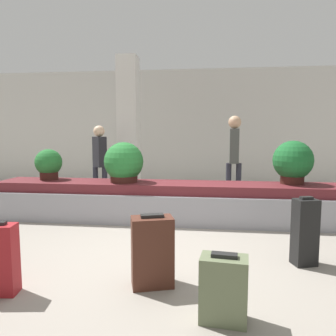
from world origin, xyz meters
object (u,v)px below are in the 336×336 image
(potted_plant_1, at_px, (293,162))
(traveler_0, at_px, (100,158))
(potted_plant_0, at_px, (49,164))
(potted_plant_2, at_px, (124,163))
(traveler_1, at_px, (234,151))
(suitcase_2, at_px, (305,232))
(pillar, at_px, (129,128))
(suitcase_4, at_px, (224,289))
(suitcase_3, at_px, (152,251))

(potted_plant_1, height_order, traveler_0, traveler_0)
(potted_plant_0, bearing_deg, potted_plant_1, 0.50)
(potted_plant_0, distance_m, potted_plant_2, 1.43)
(potted_plant_2, bearing_deg, traveler_1, 33.08)
(suitcase_2, xyz_separation_m, potted_plant_2, (-2.54, 1.68, 0.59))
(pillar, bearing_deg, potted_plant_0, -120.19)
(potted_plant_0, distance_m, traveler_0, 1.16)
(suitcase_2, relative_size, potted_plant_2, 1.15)
(pillar, height_order, potted_plant_1, pillar)
(pillar, relative_size, potted_plant_1, 4.46)
(suitcase_2, xyz_separation_m, traveler_0, (-3.34, 2.78, 0.59))
(pillar, bearing_deg, suitcase_4, -67.94)
(suitcase_2, distance_m, traveler_0, 4.39)
(traveler_1, bearing_deg, potted_plant_2, 125.81)
(potted_plant_0, xyz_separation_m, traveler_0, (0.62, 0.98, 0.04))
(pillar, bearing_deg, potted_plant_1, -28.61)
(suitcase_3, distance_m, potted_plant_0, 3.49)
(suitcase_4, xyz_separation_m, potted_plant_2, (-1.58, 2.93, 0.70))
(suitcase_2, relative_size, potted_plant_1, 1.10)
(pillar, relative_size, suitcase_4, 5.71)
(traveler_0, bearing_deg, suitcase_2, 6.55)
(pillar, xyz_separation_m, suitcase_2, (2.92, -3.59, -1.22))
(suitcase_2, height_order, suitcase_3, suitcase_2)
(suitcase_4, relative_size, potted_plant_1, 0.78)
(suitcase_3, height_order, potted_plant_2, potted_plant_2)
(suitcase_3, relative_size, potted_plant_2, 1.05)
(potted_plant_0, xyz_separation_m, potted_plant_2, (1.43, -0.12, 0.04))
(suitcase_2, xyz_separation_m, traveler_1, (-0.59, 2.95, 0.73))
(suitcase_4, xyz_separation_m, potted_plant_0, (-3.00, 3.05, 0.66))
(traveler_0, bearing_deg, suitcase_4, -13.13)
(potted_plant_1, bearing_deg, pillar, 151.39)
(suitcase_2, distance_m, suitcase_3, 1.78)
(pillar, relative_size, potted_plant_0, 5.80)
(suitcase_4, bearing_deg, pillar, 118.39)
(traveler_0, bearing_deg, potted_plant_2, -7.52)
(potted_plant_1, bearing_deg, traveler_0, 165.47)
(suitcase_3, relative_size, traveler_0, 0.44)
(suitcase_2, bearing_deg, potted_plant_0, 138.79)
(potted_plant_1, bearing_deg, suitcase_2, -98.96)
(suitcase_2, bearing_deg, potted_plant_2, 129.73)
(pillar, relative_size, suitcase_2, 4.06)
(potted_plant_2, bearing_deg, pillar, 101.38)
(suitcase_3, height_order, traveler_1, traveler_1)
(potted_plant_1, height_order, potted_plant_2, potted_plant_1)
(pillar, xyz_separation_m, traveler_1, (2.34, -0.64, -0.49))
(suitcase_4, bearing_deg, suitcase_3, 147.91)
(pillar, distance_m, potted_plant_0, 2.18)
(pillar, height_order, suitcase_2, pillar)
(suitcase_3, xyz_separation_m, traveler_1, (1.04, 3.67, 0.77))
(potted_plant_0, height_order, potted_plant_1, potted_plant_1)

